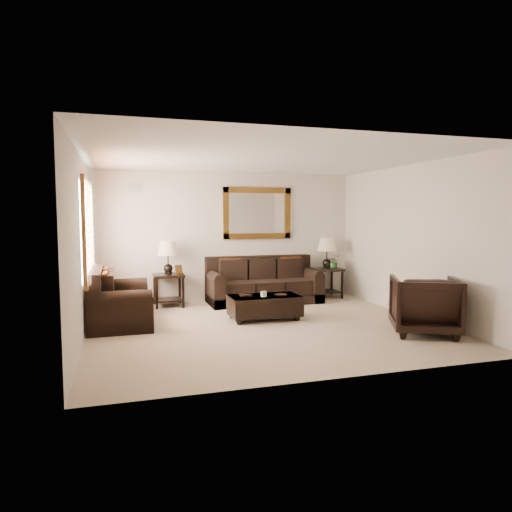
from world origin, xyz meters
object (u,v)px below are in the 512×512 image
object	(u,v)px
coffee_table	(265,305)
loveseat	(116,304)
sofa	(263,286)
armchair	(425,302)
end_table_left	(168,264)
end_table_right	(327,259)

from	to	relation	value
coffee_table	loveseat	bearing A→B (deg)	170.62
sofa	armchair	world-z (taller)	armchair
coffee_table	armchair	xyz separation A→B (m)	(2.04, -1.61, 0.23)
end_table_left	sofa	bearing A→B (deg)	-3.47
loveseat	armchair	size ratio (longest dim) A/B	1.70
coffee_table	sofa	bearing A→B (deg)	73.06
sofa	end_table_right	distance (m)	1.59
loveseat	coffee_table	distance (m)	2.49
armchair	loveseat	bearing A→B (deg)	2.49
sofa	armchair	distance (m)	3.54
end_table_left	coffee_table	distance (m)	2.31
sofa	coffee_table	size ratio (longest dim) A/B	1.87
end_table_left	coffee_table	xyz separation A→B (m)	(1.47, -1.68, -0.59)
end_table_left	loveseat	bearing A→B (deg)	-127.84
sofa	end_table_right	xyz separation A→B (m)	(1.50, 0.12, 0.52)
sofa	coffee_table	bearing A→B (deg)	-106.80
loveseat	end_table_right	size ratio (longest dim) A/B	1.26
loveseat	sofa	bearing A→B (deg)	-68.38
sofa	end_table_left	distance (m)	2.01
end_table_left	end_table_right	distance (m)	3.44
end_table_left	armchair	world-z (taller)	end_table_left
sofa	end_table_right	size ratio (longest dim) A/B	1.75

